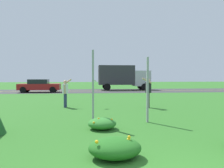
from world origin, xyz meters
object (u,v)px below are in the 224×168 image
sign_post_by_roadside (147,90)px  car_red_center_left (39,86)px  box_truck_silver (123,76)px  person_thrower_white_shirt (65,91)px  frisbee_white (94,81)px  sign_post_near_path (93,88)px  person_catcher_dark_shirt (148,90)px

sign_post_by_roadside → car_red_center_left: (-7.52, 17.83, -0.51)m
sign_post_by_roadside → car_red_center_left: sign_post_by_roadside is taller
box_truck_silver → person_thrower_white_shirt: bearing=-109.7°
frisbee_white → box_truck_silver: (4.36, 16.81, 0.30)m
person_thrower_white_shirt → box_truck_silver: 17.80m
car_red_center_left → frisbee_white: bearing=-66.8°
sign_post_near_path → person_thrower_white_shirt: 5.19m
sign_post_near_path → person_thrower_white_shirt: size_ratio=1.66×
frisbee_white → sign_post_by_roadside: bearing=-67.9°
sign_post_by_roadside → person_catcher_dark_shirt: bearing=74.3°
sign_post_near_path → person_thrower_white_shirt: (-1.43, 4.98, -0.43)m
sign_post_by_roadside → box_truck_silver: 21.58m
person_thrower_white_shirt → person_catcher_dark_shirt: 4.70m
sign_post_near_path → person_catcher_dark_shirt: size_ratio=1.60×
sign_post_near_path → sign_post_by_roadside: (2.09, 0.28, -0.11)m
person_catcher_dark_shirt → sign_post_by_roadside: bearing=-105.7°
sign_post_by_roadside → box_truck_silver: bearing=83.4°
sign_post_near_path → car_red_center_left: size_ratio=0.60×
sign_post_by_roadside → box_truck_silver: size_ratio=0.37×
sign_post_by_roadside → frisbee_white: bearing=112.1°
sign_post_near_path → frisbee_white: 4.90m
person_catcher_dark_shirt → box_truck_silver: bearing=85.6°
sign_post_near_path → person_catcher_dark_shirt: 5.39m
person_thrower_white_shirt → box_truck_silver: box_truck_silver is taller
box_truck_silver → person_catcher_dark_shirt: bearing=-94.4°
sign_post_near_path → sign_post_by_roadside: sign_post_near_path is taller
sign_post_near_path → box_truck_silver: 22.19m
car_red_center_left → box_truck_silver: (10.01, 3.61, 1.06)m
car_red_center_left → box_truck_silver: box_truck_silver is taller
sign_post_by_roadside → frisbee_white: (-1.87, 4.62, 0.26)m
box_truck_silver → car_red_center_left: bearing=-160.2°
car_red_center_left → sign_post_by_roadside: bearing=-67.1°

